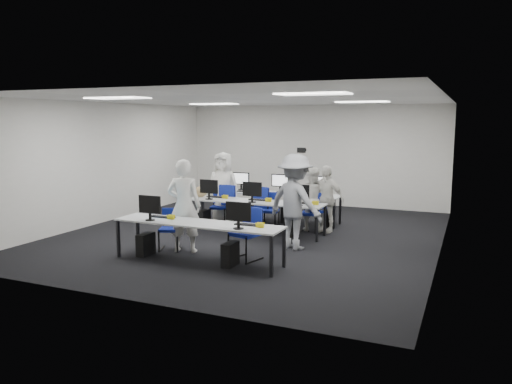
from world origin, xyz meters
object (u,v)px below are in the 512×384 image
at_px(chair_0, 170,237).
at_px(student_1, 311,199).
at_px(chair_5, 232,211).
at_px(chair_1, 246,243).
at_px(chair_3, 269,218).
at_px(desk_mid, 255,203).
at_px(student_3, 326,199).
at_px(photographer, 295,202).
at_px(student_0, 184,206).
at_px(chair_6, 266,213).
at_px(chair_2, 219,214).
at_px(desk_front, 198,225).
at_px(chair_7, 317,218).
at_px(chair_4, 310,220).
at_px(student_2, 223,187).

xyz_separation_m(chair_0, student_1, (2.05, 2.79, 0.49)).
bearing_deg(chair_5, chair_1, -52.22).
bearing_deg(chair_5, chair_3, -5.77).
height_order(desk_mid, student_3, student_3).
relative_size(student_3, photographer, 0.81).
bearing_deg(student_1, photographer, 98.42).
relative_size(student_0, photographer, 0.96).
distance_m(chair_6, photographer, 2.37).
bearing_deg(desk_mid, chair_0, -114.54).
relative_size(chair_2, student_0, 0.45).
distance_m(chair_0, chair_2, 2.63).
height_order(desk_front, chair_3, chair_3).
bearing_deg(photographer, student_0, 49.17).
bearing_deg(student_0, chair_7, -138.70).
distance_m(student_1, student_3, 0.33).
height_order(chair_0, student_3, student_3).
distance_m(chair_1, chair_2, 3.30).
bearing_deg(photographer, chair_3, -32.56).
height_order(chair_3, student_0, student_0).
height_order(desk_mid, chair_7, chair_7).
bearing_deg(photographer, desk_mid, -17.93).
bearing_deg(desk_front, student_3, 66.64).
xyz_separation_m(chair_0, chair_5, (-0.03, 2.82, 0.06)).
relative_size(chair_1, chair_3, 1.12).
bearing_deg(desk_front, student_1, 71.58).
relative_size(student_0, student_1, 1.22).
height_order(chair_1, chair_4, chair_1).
xyz_separation_m(desk_mid, student_3, (1.44, 0.73, 0.09)).
bearing_deg(desk_mid, chair_2, 155.87).
height_order(chair_7, student_3, student_3).
xyz_separation_m(chair_5, student_1, (2.08, -0.04, 0.43)).
bearing_deg(chair_0, desk_front, -50.35).
bearing_deg(student_1, chair_5, 1.08).
bearing_deg(student_1, chair_2, 6.42).
bearing_deg(chair_5, chair_0, -82.34).
height_order(chair_2, chair_6, chair_6).
height_order(desk_mid, student_1, student_1).
distance_m(chair_1, chair_3, 2.68).
height_order(chair_4, student_3, student_3).
relative_size(chair_0, chair_3, 0.95).
relative_size(chair_0, student_3, 0.53).
bearing_deg(chair_4, student_0, -124.57).
xyz_separation_m(chair_6, student_0, (-0.53, -2.89, 0.60)).
height_order(student_0, photographer, photographer).
bearing_deg(student_3, chair_1, -92.64).
bearing_deg(student_0, desk_front, 122.53).
distance_m(desk_mid, chair_3, 0.66).
relative_size(desk_mid, chair_1, 3.35).
bearing_deg(chair_3, student_0, -115.46).
height_order(chair_1, student_2, student_2).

